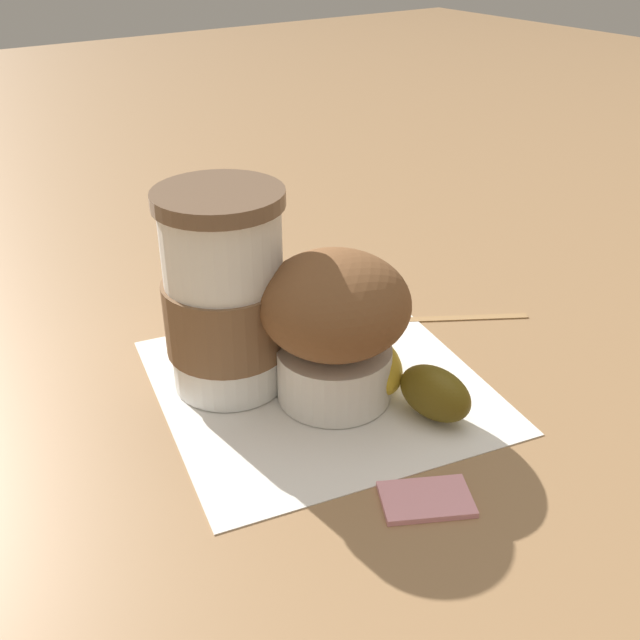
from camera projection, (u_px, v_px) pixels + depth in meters
name	position (u px, v px, depth m)	size (l,w,h in m)	color
ground_plane	(320.00, 385.00, 0.51)	(3.00, 3.00, 0.00)	#936D47
paper_napkin	(320.00, 384.00, 0.51)	(0.21, 0.21, 0.00)	white
coffee_cup	(225.00, 298.00, 0.48)	(0.08, 0.08, 0.14)	white
muffin	(335.00, 322.00, 0.47)	(0.10, 0.10, 0.10)	white
banana	(381.00, 361.00, 0.50)	(0.07, 0.15, 0.04)	gold
sugar_packet	(426.00, 497.00, 0.41)	(0.05, 0.03, 0.01)	pink
wooden_stirrer	(459.00, 318.00, 0.59)	(0.11, 0.01, 0.00)	#9E7547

